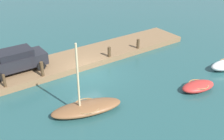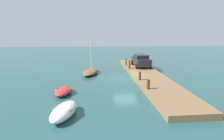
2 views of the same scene
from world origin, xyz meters
name	(u,v)px [view 2 (image 2 of 2)]	position (x,y,z in m)	size (l,w,h in m)	color
ground_plane	(125,78)	(0.00, 0.00, 0.00)	(84.00, 84.00, 0.00)	#234C4C
dock_platform	(147,76)	(0.00, -2.48, 0.23)	(21.23, 3.39, 0.46)	brown
rowboat_brown	(91,71)	(2.52, 3.89, 0.32)	(4.52, 2.55, 4.46)	brown
rowboat_white	(64,111)	(-9.21, 5.34, 0.39)	(3.27, 1.94, 0.77)	white
dinghy_red	(64,91)	(-4.87, 6.03, 0.30)	(2.64, 1.63, 0.58)	#B72D28
mooring_post_west	(148,84)	(-5.48, -1.03, 0.86)	(0.26, 0.26, 0.81)	#47331E
mooring_post_mid_west	(140,76)	(-2.48, -1.03, 0.86)	(0.26, 0.26, 0.82)	#47331E
mooring_post_mid_east	(129,64)	(3.21, -1.03, 1.00)	(0.24, 0.24, 1.09)	#47331E
mooring_post_east	(126,62)	(5.81, -1.03, 0.91)	(0.18, 0.18, 0.90)	#47331E
parked_car	(141,60)	(4.43, -2.82, 1.32)	(4.26, 1.99, 1.65)	black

